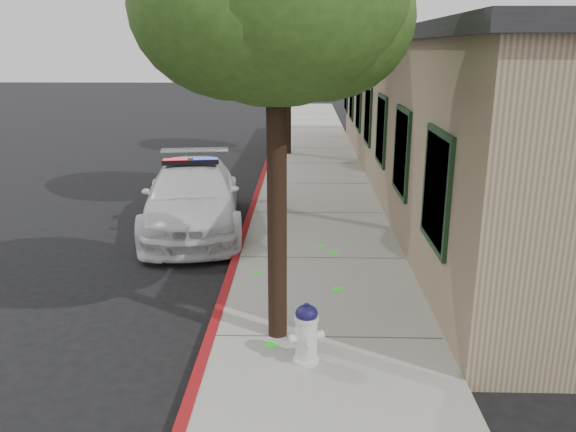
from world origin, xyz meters
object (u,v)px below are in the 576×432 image
Objects in this scene: clapboard_building at (501,114)px; street_tree_far at (288,29)px; fire_hydrant at (307,333)px; street_tree_near at (277,2)px; police_car at (192,197)px.

street_tree_far is at bearing 141.35° from clapboard_building.
street_tree_far is at bearing 74.83° from fire_hydrant.
street_tree_far is at bearing 91.01° from street_tree_near.
fire_hydrant is 0.13× the size of street_tree_far.
street_tree_far is (-0.62, 14.40, 3.93)m from fire_hydrant.
street_tree_far reaches higher than clapboard_building.
street_tree_near is (-5.72, -8.95, 2.24)m from clapboard_building.
street_tree_far reaches higher than fire_hydrant.
street_tree_far reaches higher than street_tree_near.
fire_hydrant is 14.94m from street_tree_far.
street_tree_near is (2.11, -5.12, 3.64)m from police_car.
street_tree_near is at bearing -122.59° from clapboard_building.
street_tree_near reaches higher than police_car.
street_tree_near reaches higher than clapboard_building.
clapboard_building reaches higher than fire_hydrant.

